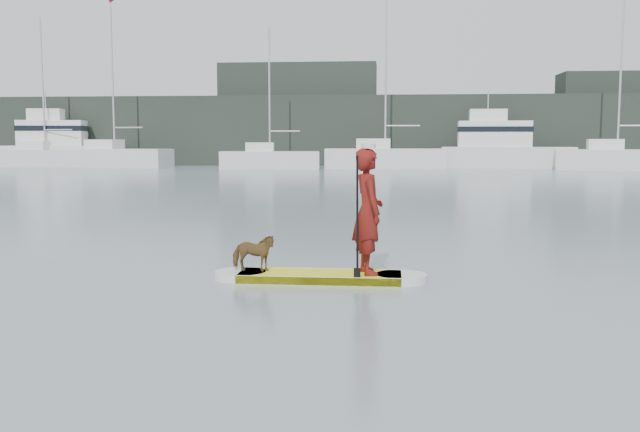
# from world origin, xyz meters

# --- Properties ---
(ground) EXTENTS (140.00, 140.00, 0.00)m
(ground) POSITION_xyz_m (0.00, 0.00, 0.00)
(ground) COLOR slate
(ground) RESTS_ON ground
(paddleboard) EXTENTS (3.30, 0.82, 0.12)m
(paddleboard) POSITION_xyz_m (-3.02, 0.21, 0.06)
(paddleboard) COLOR yellow
(paddleboard) RESTS_ON ground
(paddler) EXTENTS (0.64, 0.80, 1.92)m
(paddler) POSITION_xyz_m (-2.28, 0.21, 1.08)
(paddler) COLOR maroon
(paddler) RESTS_ON paddleboard
(white_cap) EXTENTS (0.22, 0.22, 0.07)m
(white_cap) POSITION_xyz_m (-2.28, 0.21, 2.07)
(white_cap) COLOR silver
(white_cap) RESTS_ON paddler
(dog) EXTENTS (0.70, 0.33, 0.58)m
(dog) POSITION_xyz_m (-4.06, 0.22, 0.41)
(dog) COLOR #51341C
(dog) RESTS_ON paddleboard
(paddle) EXTENTS (0.10, 0.30, 2.00)m
(paddle) POSITION_xyz_m (-2.43, -0.12, 0.80)
(paddle) COLOR black
(paddle) RESTS_ON ground
(sailboat_a) EXTENTS (8.48, 3.17, 12.09)m
(sailboat_a) POSITION_xyz_m (-30.18, 46.07, 0.84)
(sailboat_a) COLOR silver
(sailboat_a) RESTS_ON ground
(sailboat_b) EXTENTS (9.53, 4.30, 13.65)m
(sailboat_b) POSITION_xyz_m (-24.06, 45.55, 0.95)
(sailboat_b) COLOR silver
(sailboat_b) RESTS_ON ground
(sailboat_c) EXTENTS (7.72, 3.36, 10.74)m
(sailboat_c) POSITION_xyz_m (-10.95, 43.27, 0.79)
(sailboat_c) COLOR silver
(sailboat_c) RESTS_ON ground
(sailboat_d) EXTENTS (9.31, 3.07, 13.63)m
(sailboat_d) POSITION_xyz_m (-2.21, 44.98, 0.97)
(sailboat_d) COLOR silver
(sailboat_d) RESTS_ON ground
(sailboat_e) EXTENTS (9.01, 4.28, 12.55)m
(sailboat_e) POSITION_xyz_m (14.75, 43.58, 0.90)
(sailboat_e) COLOR silver
(sailboat_e) RESTS_ON ground
(motor_yacht_a) EXTENTS (10.29, 3.67, 6.08)m
(motor_yacht_a) POSITION_xyz_m (6.95, 46.81, 1.71)
(motor_yacht_a) COLOR silver
(motor_yacht_a) RESTS_ON ground
(motor_yacht_b) EXTENTS (10.08, 5.04, 6.36)m
(motor_yacht_b) POSITION_xyz_m (-29.67, 47.72, 1.79)
(motor_yacht_b) COLOR silver
(motor_yacht_b) RESTS_ON ground
(shore_mass) EXTENTS (90.00, 6.00, 6.00)m
(shore_mass) POSITION_xyz_m (0.00, 53.00, 3.00)
(shore_mass) COLOR black
(shore_mass) RESTS_ON ground
(shore_building_west) EXTENTS (14.00, 4.00, 9.00)m
(shore_building_west) POSITION_xyz_m (-10.00, 54.00, 4.50)
(shore_building_west) COLOR black
(shore_building_west) RESTS_ON ground
(shore_building_east) EXTENTS (10.00, 4.00, 8.00)m
(shore_building_east) POSITION_xyz_m (18.00, 54.00, 4.00)
(shore_building_east) COLOR black
(shore_building_east) RESTS_ON ground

